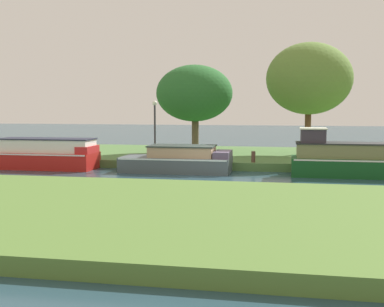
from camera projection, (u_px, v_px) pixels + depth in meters
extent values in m
plane|color=#274350|center=(213.00, 176.00, 22.69)|extent=(120.00, 120.00, 0.00)
cube|color=#4E753C|center=(230.00, 156.00, 29.52)|extent=(72.00, 10.00, 0.40)
cube|color=#547934|center=(166.00, 214.00, 13.87)|extent=(72.00, 10.00, 0.40)
cube|color=olive|center=(371.00, 151.00, 22.46)|extent=(6.52, 1.54, 0.62)
cube|color=#28292B|center=(371.00, 144.00, 22.43)|extent=(6.62, 1.62, 0.06)
cube|color=#352D39|center=(313.00, 136.00, 22.87)|extent=(1.10, 1.30, 0.66)
cube|color=beige|center=(313.00, 128.00, 22.84)|extent=(1.20, 1.38, 0.06)
cube|color=red|center=(35.00, 160.00, 25.55)|extent=(6.30, 1.93, 0.83)
cube|color=white|center=(35.00, 153.00, 25.51)|extent=(6.18, 1.96, 0.07)
cube|color=white|center=(46.00, 146.00, 25.36)|extent=(4.78, 1.47, 0.65)
cube|color=#252839|center=(46.00, 139.00, 25.33)|extent=(4.88, 1.54, 0.06)
cube|color=red|center=(87.00, 149.00, 24.97)|extent=(0.66, 1.62, 0.36)
cube|color=#485359|center=(176.00, 164.00, 24.19)|extent=(5.27, 2.13, 0.73)
cube|color=white|center=(176.00, 158.00, 24.16)|extent=(5.17, 2.16, 0.07)
cube|color=tan|center=(182.00, 152.00, 24.08)|extent=(3.07, 1.62, 0.50)
cube|color=#2C3733|center=(182.00, 146.00, 24.05)|extent=(3.17, 1.71, 0.06)
cube|color=#51445D|center=(223.00, 154.00, 23.72)|extent=(0.74, 1.79, 0.31)
cylinder|color=brown|center=(195.00, 130.00, 30.16)|extent=(0.42, 0.42, 2.60)
ellipsoid|color=#28642C|center=(194.00, 93.00, 29.62)|extent=(4.54, 3.86, 3.34)
cylinder|color=brown|center=(308.00, 126.00, 28.85)|extent=(0.36, 0.36, 3.20)
ellipsoid|color=olive|center=(309.00, 79.00, 28.27)|extent=(4.83, 4.32, 4.06)
cylinder|color=#333338|center=(155.00, 132.00, 26.03)|extent=(0.10, 0.10, 2.80)
sphere|color=white|center=(155.00, 103.00, 25.89)|extent=(0.24, 0.24, 0.24)
cylinder|color=brown|center=(253.00, 157.00, 24.64)|extent=(0.20, 0.20, 0.55)
cylinder|color=#453A26|center=(64.00, 151.00, 26.48)|extent=(0.18, 0.18, 0.77)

